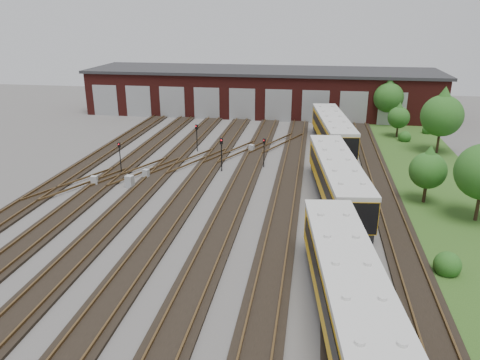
# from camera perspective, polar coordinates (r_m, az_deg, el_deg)

# --- Properties ---
(ground) EXTENTS (120.00, 120.00, 0.00)m
(ground) POSITION_cam_1_polar(r_m,az_deg,el_deg) (33.68, -5.43, -5.34)
(ground) COLOR #413F3D
(ground) RESTS_ON ground
(track_network) EXTENTS (30.40, 70.00, 0.33)m
(track_network) POSITION_cam_1_polar(r_m,az_deg,el_deg) (34.19, -5.47, -4.75)
(track_network) COLOR black
(track_network) RESTS_ON ground
(maintenance_shed) EXTENTS (51.00, 12.50, 6.35)m
(maintenance_shed) POSITION_cam_1_polar(r_m,az_deg,el_deg) (70.74, 2.65, 10.81)
(maintenance_shed) COLOR #4A1612
(maintenance_shed) RESTS_ON ground
(grass_verge) EXTENTS (8.00, 55.00, 0.05)m
(grass_verge) POSITION_cam_1_polar(r_m,az_deg,el_deg) (43.36, 23.35, -1.05)
(grass_verge) COLOR #254617
(grass_verge) RESTS_ON ground
(metro_train) EXTENTS (4.66, 47.66, 3.19)m
(metro_train) POSITION_cam_1_polar(r_m,az_deg,el_deg) (37.29, 11.78, 0.12)
(metro_train) COLOR black
(metro_train) RESTS_ON ground
(signal_mast_0) EXTENTS (0.23, 0.22, 3.05)m
(signal_mast_0) POSITION_cam_1_polar(r_m,az_deg,el_deg) (44.38, -14.44, 3.06)
(signal_mast_0) COLOR black
(signal_mast_0) RESTS_ON ground
(signal_mast_1) EXTENTS (0.30, 0.29, 2.96)m
(signal_mast_1) POSITION_cam_1_polar(r_m,az_deg,el_deg) (50.52, -5.29, 5.59)
(signal_mast_1) COLOR black
(signal_mast_1) RESTS_ON ground
(signal_mast_2) EXTENTS (0.31, 0.29, 3.22)m
(signal_mast_2) POSITION_cam_1_polar(r_m,az_deg,el_deg) (43.86, -2.27, 3.68)
(signal_mast_2) COLOR black
(signal_mast_2) RESTS_ON ground
(signal_mast_3) EXTENTS (0.27, 0.26, 2.88)m
(signal_mast_3) POSITION_cam_1_polar(r_m,az_deg,el_deg) (45.03, 2.95, 3.79)
(signal_mast_3) COLOR black
(signal_mast_3) RESTS_ON ground
(relay_cabinet_0) EXTENTS (0.61, 0.54, 0.90)m
(relay_cabinet_0) POSITION_cam_1_polar(r_m,az_deg,el_deg) (42.44, -17.33, -0.11)
(relay_cabinet_0) COLOR #9DA0A2
(relay_cabinet_0) RESTS_ON ground
(relay_cabinet_1) EXTENTS (0.60, 0.53, 0.87)m
(relay_cabinet_1) POSITION_cam_1_polar(r_m,az_deg,el_deg) (43.16, -11.39, 0.73)
(relay_cabinet_1) COLOR #9DA0A2
(relay_cabinet_1) RESTS_ON ground
(relay_cabinet_2) EXTENTS (0.75, 0.66, 1.08)m
(relay_cabinet_2) POSITION_cam_1_polar(r_m,az_deg,el_deg) (41.20, -13.30, -0.19)
(relay_cabinet_2) COLOR #9DA0A2
(relay_cabinet_2) RESTS_ON ground
(relay_cabinet_3) EXTENTS (0.63, 0.57, 0.87)m
(relay_cabinet_3) POSITION_cam_1_polar(r_m,az_deg,el_deg) (50.21, 1.41, 3.83)
(relay_cabinet_3) COLOR #9DA0A2
(relay_cabinet_3) RESTS_ON ground
(relay_cabinet_4) EXTENTS (0.63, 0.55, 0.96)m
(relay_cabinet_4) POSITION_cam_1_polar(r_m,az_deg,el_deg) (51.02, 10.21, 3.83)
(relay_cabinet_4) COLOR #9DA0A2
(relay_cabinet_4) RESTS_ON ground
(tree_0) EXTENTS (3.91, 3.91, 6.47)m
(tree_0) POSITION_cam_1_polar(r_m,az_deg,el_deg) (65.13, 17.68, 9.99)
(tree_0) COLOR black
(tree_0) RESTS_ON ground
(tree_1) EXTENTS (2.56, 2.56, 4.25)m
(tree_1) POSITION_cam_1_polar(r_m,az_deg,el_deg) (59.09, 18.81, 7.52)
(tree_1) COLOR black
(tree_1) RESTS_ON ground
(tree_2) EXTENTS (4.30, 4.30, 7.13)m
(tree_2) POSITION_cam_1_polar(r_m,az_deg,el_deg) (53.34, 23.48, 7.74)
(tree_2) COLOR black
(tree_2) RESTS_ON ground
(tree_3) EXTENTS (2.85, 2.85, 4.72)m
(tree_3) POSITION_cam_1_polar(r_m,az_deg,el_deg) (38.93, 22.00, 1.56)
(tree_3) COLOR black
(tree_3) RESTS_ON ground
(bush_0) EXTENTS (1.56, 1.56, 1.56)m
(bush_0) POSITION_cam_1_polar(r_m,az_deg,el_deg) (29.73, 24.02, -9.04)
(bush_0) COLOR #194A15
(bush_0) RESTS_ON ground
(bush_1) EXTENTS (1.43, 1.43, 1.43)m
(bush_1) POSITION_cam_1_polar(r_m,az_deg,el_deg) (57.90, 19.46, 5.15)
(bush_1) COLOR #194A15
(bush_1) RESTS_ON ground
(bush_2) EXTENTS (1.28, 1.28, 1.28)m
(bush_2) POSITION_cam_1_polar(r_m,az_deg,el_deg) (62.63, 21.92, 5.83)
(bush_2) COLOR #194A15
(bush_2) RESTS_ON ground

